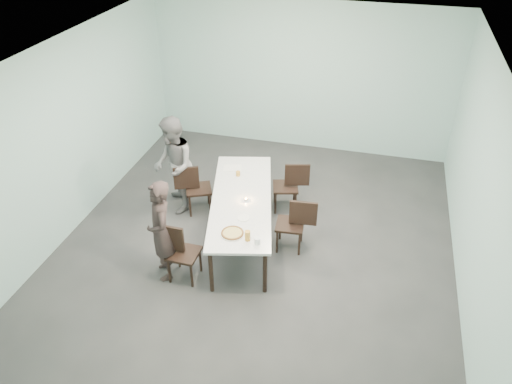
% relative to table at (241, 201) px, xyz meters
% --- Properties ---
extents(ground, '(7.00, 7.00, 0.00)m').
position_rel_table_xyz_m(ground, '(0.27, -0.13, -0.69)').
color(ground, '#333335').
rests_on(ground, ground).
extents(room_shell, '(6.02, 7.02, 3.01)m').
position_rel_table_xyz_m(room_shell, '(0.27, -0.13, 1.33)').
color(room_shell, '#A6D1CF').
rests_on(room_shell, ground).
extents(table, '(1.49, 2.74, 0.75)m').
position_rel_table_xyz_m(table, '(0.00, 0.00, 0.00)').
color(table, white).
rests_on(table, ground).
extents(chair_near_left, '(0.61, 0.43, 0.87)m').
position_rel_table_xyz_m(chair_near_left, '(-0.61, -1.10, -0.19)').
color(chair_near_left, black).
rests_on(chair_near_left, ground).
extents(chair_far_left, '(0.65, 0.56, 0.87)m').
position_rel_table_xyz_m(chair_far_left, '(-0.99, 0.51, -0.19)').
color(chair_far_left, black).
rests_on(chair_far_left, ground).
extents(chair_near_right, '(0.63, 0.45, 0.87)m').
position_rel_table_xyz_m(chair_near_right, '(0.86, -0.04, -0.19)').
color(chair_near_right, black).
rests_on(chair_near_right, ground).
extents(chair_far_right, '(0.65, 0.51, 0.87)m').
position_rel_table_xyz_m(chair_far_right, '(0.57, 1.00, -0.19)').
color(chair_far_right, black).
rests_on(chair_far_right, ground).
extents(diner_near, '(0.62, 0.68, 1.55)m').
position_rel_table_xyz_m(diner_near, '(-0.83, -1.11, 0.08)').
color(diner_near, black).
rests_on(diner_near, ground).
extents(diner_far, '(0.95, 1.02, 1.69)m').
position_rel_table_xyz_m(diner_far, '(-1.32, 0.52, 0.15)').
color(diner_far, slate).
rests_on(diner_far, ground).
extents(pizza, '(0.34, 0.34, 0.04)m').
position_rel_table_xyz_m(pizza, '(0.13, -0.89, 0.08)').
color(pizza, white).
rests_on(pizza, table).
extents(side_plate, '(0.18, 0.18, 0.01)m').
position_rel_table_xyz_m(side_plate, '(0.17, -0.49, 0.06)').
color(side_plate, white).
rests_on(side_plate, table).
extents(beer_glass, '(0.08, 0.08, 0.15)m').
position_rel_table_xyz_m(beer_glass, '(0.37, -0.96, 0.13)').
color(beer_glass, '#BE8329').
rests_on(beer_glass, table).
extents(water_tumbler, '(0.08, 0.08, 0.09)m').
position_rel_table_xyz_m(water_tumbler, '(0.51, -0.99, 0.10)').
color(water_tumbler, silver).
rests_on(water_tumbler, table).
extents(tealight, '(0.06, 0.06, 0.05)m').
position_rel_table_xyz_m(tealight, '(0.09, -0.05, 0.08)').
color(tealight, silver).
rests_on(tealight, table).
extents(amber_tumbler, '(0.07, 0.07, 0.08)m').
position_rel_table_xyz_m(amber_tumbler, '(-0.24, 0.63, 0.10)').
color(amber_tumbler, '#BE8329').
rests_on(amber_tumbler, table).
extents(menu, '(0.34, 0.29, 0.01)m').
position_rel_table_xyz_m(menu, '(-0.40, 0.84, 0.06)').
color(menu, silver).
rests_on(menu, table).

